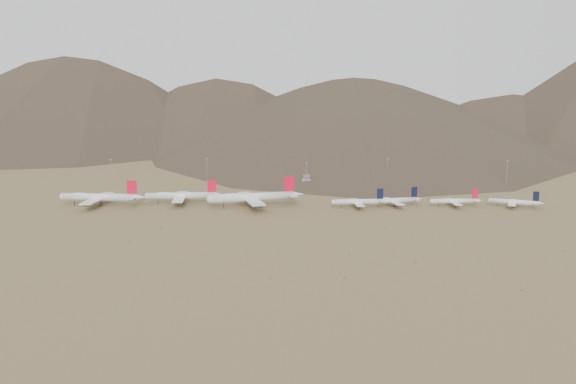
# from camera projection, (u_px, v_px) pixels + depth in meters

# --- Properties ---
(ground) EXTENTS (3000.00, 3000.00, 0.00)m
(ground) POSITION_uv_depth(u_px,v_px,m) (261.00, 214.00, 481.02)
(ground) COLOR olive
(ground) RESTS_ON ground
(mountain_ridge) EXTENTS (4400.00, 1000.00, 300.00)m
(mountain_ridge) POSITION_uv_depth(u_px,v_px,m) (305.00, 55.00, 1339.98)
(mountain_ridge) COLOR #493B2C
(mountain_ridge) RESTS_ON ground
(widebody_west) EXTENTS (70.37, 53.85, 20.89)m
(widebody_west) POSITION_uv_depth(u_px,v_px,m) (99.00, 197.00, 508.42)
(widebody_west) COLOR white
(widebody_west) RESTS_ON ground
(widebody_centre) EXTENTS (64.27, 49.95, 19.16)m
(widebody_centre) POSITION_uv_depth(u_px,v_px,m) (182.00, 196.00, 518.13)
(widebody_centre) COLOR white
(widebody_centre) RESTS_ON ground
(widebody_east) EXTENTS (75.49, 60.14, 23.34)m
(widebody_east) POSITION_uv_depth(u_px,v_px,m) (253.00, 197.00, 503.98)
(widebody_east) COLOR white
(widebody_east) RESTS_ON ground
(narrowbody_a) EXTENTS (45.72, 33.28, 15.16)m
(narrowbody_a) POSITION_uv_depth(u_px,v_px,m) (359.00, 202.00, 501.86)
(narrowbody_a) COLOR white
(narrowbody_a) RESTS_ON ground
(narrowbody_b) EXTENTS (43.96, 32.73, 15.04)m
(narrowbody_b) POSITION_uv_depth(u_px,v_px,m) (395.00, 200.00, 506.89)
(narrowbody_b) COLOR white
(narrowbody_b) RESTS_ON ground
(narrowbody_c) EXTENTS (42.57, 30.78, 14.07)m
(narrowbody_c) POSITION_uv_depth(u_px,v_px,m) (456.00, 201.00, 506.50)
(narrowbody_c) COLOR white
(narrowbody_c) RESTS_ON ground
(narrowbody_d) EXTENTS (40.37, 30.12, 13.87)m
(narrowbody_d) POSITION_uv_depth(u_px,v_px,m) (515.00, 202.00, 502.50)
(narrowbody_d) COLOR white
(narrowbody_d) RESTS_ON ground
(control_tower) EXTENTS (8.00, 8.00, 12.00)m
(control_tower) POSITION_uv_depth(u_px,v_px,m) (306.00, 182.00, 596.24)
(control_tower) COLOR tan
(control_tower) RESTS_ON ground
(mast_far_west) EXTENTS (2.00, 0.60, 25.70)m
(mast_far_west) POSITION_uv_depth(u_px,v_px,m) (111.00, 171.00, 603.04)
(mast_far_west) COLOR gray
(mast_far_west) RESTS_ON ground
(mast_west) EXTENTS (2.00, 0.60, 25.70)m
(mast_west) POSITION_uv_depth(u_px,v_px,m) (207.00, 170.00, 612.58)
(mast_west) COLOR gray
(mast_west) RESTS_ON ground
(mast_centre) EXTENTS (2.00, 0.60, 25.70)m
(mast_centre) POSITION_uv_depth(u_px,v_px,m) (306.00, 175.00, 577.56)
(mast_centre) COLOR gray
(mast_centre) RESTS_ON ground
(mast_east) EXTENTS (2.00, 0.60, 25.70)m
(mast_east) POSITION_uv_depth(u_px,v_px,m) (387.00, 171.00, 607.04)
(mast_east) COLOR gray
(mast_east) RESTS_ON ground
(mast_far_east) EXTENTS (2.00, 0.60, 25.70)m
(mast_far_east) POSITION_uv_depth(u_px,v_px,m) (507.00, 173.00, 592.67)
(mast_far_east) COLOR gray
(mast_far_east) RESTS_ON ground
(desert_scrub) EXTENTS (419.78, 171.37, 0.87)m
(desert_scrub) POSITION_uv_depth(u_px,v_px,m) (266.00, 245.00, 388.36)
(desert_scrub) COLOR brown
(desert_scrub) RESTS_ON ground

